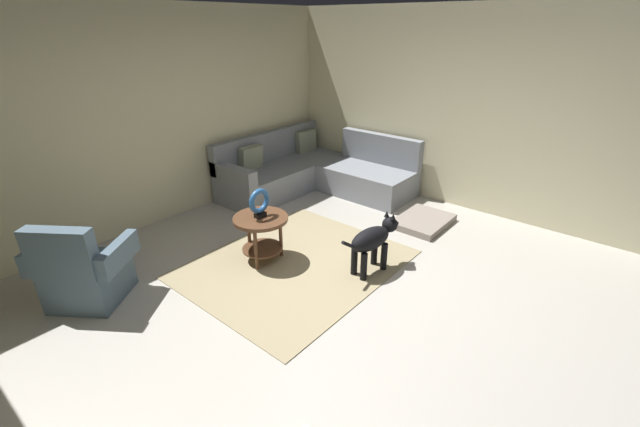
# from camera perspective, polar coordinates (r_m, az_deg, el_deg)

# --- Properties ---
(ground_plane) EXTENTS (6.00, 6.00, 0.10)m
(ground_plane) POSITION_cam_1_polar(r_m,az_deg,el_deg) (4.20, 2.41, -11.69)
(ground_plane) COLOR #B7B2A8
(wall_back) EXTENTS (6.00, 0.12, 2.70)m
(wall_back) POSITION_cam_1_polar(r_m,az_deg,el_deg) (5.76, -21.75, 12.14)
(wall_back) COLOR beige
(wall_back) RESTS_ON ground_plane
(wall_right) EXTENTS (0.12, 6.00, 2.70)m
(wall_right) POSITION_cam_1_polar(r_m,az_deg,el_deg) (6.09, 20.25, 12.99)
(wall_right) COLOR beige
(wall_right) RESTS_ON ground_plane
(area_rug) EXTENTS (2.30, 1.90, 0.01)m
(area_rug) POSITION_cam_1_polar(r_m,az_deg,el_deg) (4.64, -3.35, -6.98)
(area_rug) COLOR tan
(area_rug) RESTS_ON ground_plane
(sectional_couch) EXTENTS (2.20, 2.25, 0.88)m
(sectional_couch) POSITION_cam_1_polar(r_m,az_deg,el_deg) (6.56, -0.96, 5.63)
(sectional_couch) COLOR gray
(sectional_couch) RESTS_ON ground_plane
(armchair) EXTENTS (0.95, 1.00, 0.88)m
(armchair) POSITION_cam_1_polar(r_m,az_deg,el_deg) (4.49, -29.86, -7.09)
(armchair) COLOR #4C6070
(armchair) RESTS_ON ground_plane
(side_table) EXTENTS (0.60, 0.60, 0.54)m
(side_table) POSITION_cam_1_polar(r_m,az_deg,el_deg) (4.56, -8.16, -1.87)
(side_table) COLOR brown
(side_table) RESTS_ON ground_plane
(torus_sculpture) EXTENTS (0.28, 0.08, 0.33)m
(torus_sculpture) POSITION_cam_1_polar(r_m,az_deg,el_deg) (4.44, -8.38, 1.53)
(torus_sculpture) COLOR black
(torus_sculpture) RESTS_ON side_table
(dog_bed_mat) EXTENTS (0.80, 0.60, 0.09)m
(dog_bed_mat) POSITION_cam_1_polar(r_m,az_deg,el_deg) (5.67, 14.08, -1.04)
(dog_bed_mat) COLOR gray
(dog_bed_mat) RESTS_ON ground_plane
(dog) EXTENTS (0.84, 0.30, 0.63)m
(dog) POSITION_cam_1_polar(r_m,az_deg,el_deg) (4.37, 7.36, -3.65)
(dog) COLOR black
(dog) RESTS_ON ground_plane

